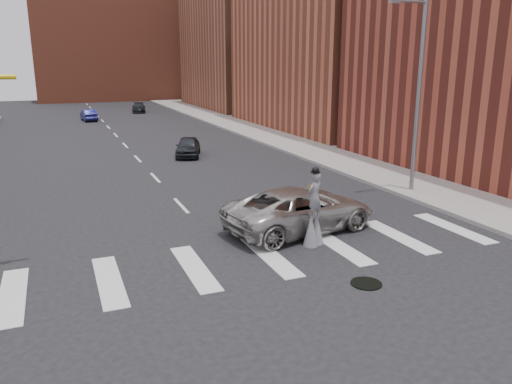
% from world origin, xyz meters
% --- Properties ---
extents(ground_plane, '(160.00, 160.00, 0.00)m').
position_xyz_m(ground_plane, '(0.00, 0.00, 0.00)').
color(ground_plane, black).
rests_on(ground_plane, ground).
extents(sidewalk_right, '(5.00, 90.00, 0.18)m').
position_xyz_m(sidewalk_right, '(12.50, 25.00, 0.09)').
color(sidewalk_right, gray).
rests_on(sidewalk_right, ground).
extents(manhole, '(0.90, 0.90, 0.04)m').
position_xyz_m(manhole, '(3.00, -2.00, 0.02)').
color(manhole, black).
rests_on(manhole, ground).
extents(building_far, '(16.00, 22.00, 20.00)m').
position_xyz_m(building_far, '(22.00, 54.00, 10.00)').
color(building_far, brown).
rests_on(building_far, ground).
extents(building_backdrop, '(26.00, 14.00, 18.00)m').
position_xyz_m(building_backdrop, '(6.00, 78.00, 9.00)').
color(building_backdrop, '#A84F34').
rests_on(building_backdrop, ground).
extents(streetlight, '(2.05, 0.20, 9.00)m').
position_xyz_m(streetlight, '(10.90, 6.00, 4.90)').
color(streetlight, slate).
rests_on(streetlight, ground).
extents(stilt_performer, '(0.81, 0.65, 2.79)m').
position_xyz_m(stilt_performer, '(3.13, 1.44, 1.07)').
color(stilt_performer, black).
rests_on(stilt_performer, ground).
extents(suv_crossing, '(6.34, 3.76, 1.65)m').
position_xyz_m(suv_crossing, '(3.40, 3.00, 0.83)').
color(suv_crossing, '#ABA9A2').
rests_on(suv_crossing, ground).
extents(car_near, '(2.68, 4.16, 1.32)m').
position_xyz_m(car_near, '(3.37, 19.74, 0.66)').
color(car_near, black).
rests_on(car_near, ground).
extents(car_mid, '(1.68, 3.92, 1.26)m').
position_xyz_m(car_mid, '(-1.33, 44.56, 0.63)').
color(car_mid, navy).
rests_on(car_mid, ground).
extents(car_far, '(2.27, 4.22, 1.16)m').
position_xyz_m(car_far, '(5.28, 52.13, 0.58)').
color(car_far, black).
rests_on(car_far, ground).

